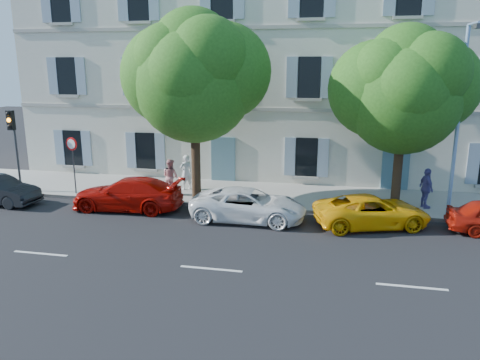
% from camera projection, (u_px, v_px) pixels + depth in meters
% --- Properties ---
extents(ground, '(90.00, 90.00, 0.00)m').
position_uv_depth(ground, '(238.00, 227.00, 18.49)').
color(ground, black).
extents(sidewalk, '(36.00, 4.50, 0.15)m').
position_uv_depth(sidewalk, '(257.00, 195.00, 22.70)').
color(sidewalk, '#A09E96').
rests_on(sidewalk, ground).
extents(kerb, '(36.00, 0.16, 0.16)m').
position_uv_depth(kerb, '(248.00, 208.00, 20.63)').
color(kerb, '#9E998E').
rests_on(kerb, ground).
extents(building, '(28.00, 7.00, 12.00)m').
position_uv_depth(building, '(275.00, 68.00, 26.72)').
color(building, beige).
rests_on(building, ground).
extents(car_red_coupe, '(4.93, 2.16, 1.41)m').
position_uv_depth(car_red_coupe, '(127.00, 194.00, 20.54)').
color(car_red_coupe, '#A70B04').
rests_on(car_red_coupe, ground).
extents(car_white_coupe, '(4.73, 2.23, 1.31)m').
position_uv_depth(car_white_coupe, '(248.00, 205.00, 19.11)').
color(car_white_coupe, white).
rests_on(car_white_coupe, ground).
extents(car_yellow_supercar, '(4.91, 3.34, 1.25)m').
position_uv_depth(car_yellow_supercar, '(372.00, 211.00, 18.41)').
color(car_yellow_supercar, '#FBB00A').
rests_on(car_yellow_supercar, ground).
extents(tree_left, '(5.31, 5.31, 8.24)m').
position_uv_depth(tree_left, '(194.00, 83.00, 20.51)').
color(tree_left, '#3A2819').
rests_on(tree_left, sidewalk).
extents(tree_right, '(4.84, 4.84, 7.46)m').
position_uv_depth(tree_right, '(404.00, 97.00, 19.43)').
color(tree_right, '#3A2819').
rests_on(tree_right, sidewalk).
extents(traffic_light, '(0.32, 0.45, 3.97)m').
position_uv_depth(traffic_light, '(13.00, 133.00, 22.39)').
color(traffic_light, '#383A3D').
rests_on(traffic_light, sidewalk).
extents(road_sign, '(0.63, 0.17, 2.75)m').
position_uv_depth(road_sign, '(72.00, 153.00, 22.19)').
color(road_sign, '#383A3D').
rests_on(road_sign, sidewalk).
extents(street_lamp, '(0.25, 1.61, 7.60)m').
position_uv_depth(street_lamp, '(460.00, 111.00, 18.41)').
color(street_lamp, '#7293BF').
rests_on(street_lamp, sidewalk).
extents(pedestrian_a, '(0.75, 0.75, 1.75)m').
position_uv_depth(pedestrian_a, '(186.00, 172.00, 23.22)').
color(pedestrian_a, silver).
rests_on(pedestrian_a, sidewalk).
extents(pedestrian_b, '(1.02, 0.92, 1.70)m').
position_uv_depth(pedestrian_b, '(170.00, 177.00, 22.42)').
color(pedestrian_b, tan).
rests_on(pedestrian_b, sidewalk).
extents(pedestrian_c, '(0.73, 1.11, 1.76)m').
position_uv_depth(pedestrian_c, '(426.00, 188.00, 20.19)').
color(pedestrian_c, '#585194').
rests_on(pedestrian_c, sidewalk).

